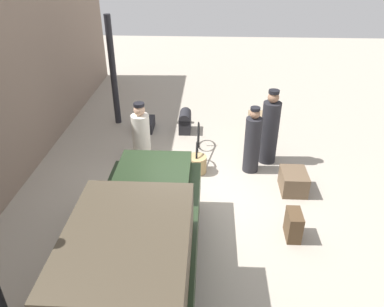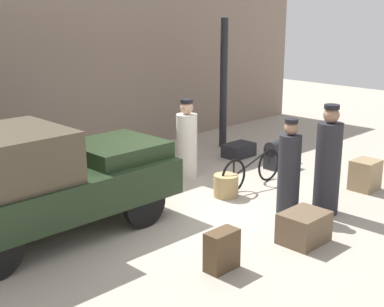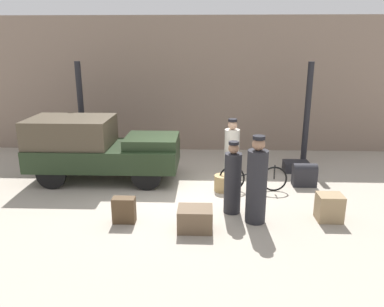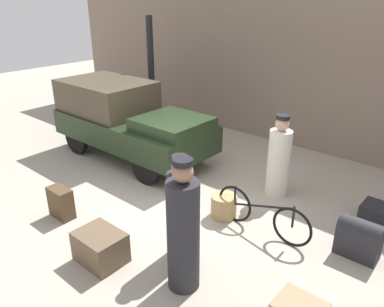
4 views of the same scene
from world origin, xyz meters
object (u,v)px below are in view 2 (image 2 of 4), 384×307
porter_carrying_trunk (328,165)px  suitcase_black_upright (239,150)px  suitcase_small_leather (304,227)px  suitcase_tan_flat (365,175)px  bicycle (252,170)px  porter_with_bicycle (187,143)px  trunk_wicker_pale (222,250)px  trunk_large_brown (278,153)px  truck (33,180)px  wicker_basket (226,186)px  conductor_in_dark_uniform (289,171)px

porter_carrying_trunk → suitcase_black_upright: porter_carrying_trunk is taller
suitcase_small_leather → suitcase_tan_flat: suitcase_tan_flat is taller
bicycle → porter_with_bicycle: porter_with_bicycle is taller
porter_carrying_trunk → trunk_wicker_pale: (-2.73, -0.14, -0.57)m
bicycle → porter_carrying_trunk: size_ratio=0.93×
porter_with_bicycle → trunk_large_brown: (1.85, -0.91, -0.40)m
truck → trunk_wicker_pale: 2.94m
suitcase_small_leather → bicycle: bearing=56.7°
porter_carrying_trunk → trunk_wicker_pale: porter_carrying_trunk is taller
porter_with_bicycle → suitcase_black_upright: (1.90, 0.24, -0.56)m
trunk_wicker_pale → truck: bearing=116.1°
porter_with_bicycle → suitcase_small_leather: bearing=-105.3°
suitcase_small_leather → suitcase_tan_flat: size_ratio=1.21×
wicker_basket → bicycle: bearing=0.6°
suitcase_black_upright → suitcase_tan_flat: suitcase_tan_flat is taller
wicker_basket → porter_with_bicycle: porter_with_bicycle is taller
porter_with_bicycle → trunk_wicker_pale: bearing=-127.4°
conductor_in_dark_uniform → suitcase_black_upright: bearing=54.1°
truck → suitcase_black_upright: (5.59, 0.85, -0.78)m
porter_carrying_trunk → trunk_wicker_pale: 2.79m
bicycle → trunk_wicker_pale: 3.43m
porter_with_bicycle → wicker_basket: bearing=-102.3°
suitcase_black_upright → wicker_basket: bearing=-144.4°
suitcase_small_leather → trunk_wicker_pale: bearing=169.4°
porter_with_bicycle → suitcase_black_upright: size_ratio=2.23×
trunk_wicker_pale → conductor_in_dark_uniform: bearing=14.3°
trunk_wicker_pale → porter_carrying_trunk: bearing=2.9°
trunk_wicker_pale → suitcase_small_leather: 1.51m
truck → suitcase_small_leather: size_ratio=5.69×
porter_with_bicycle → suitcase_small_leather: porter_with_bicycle is taller
suitcase_black_upright → suitcase_tan_flat: (-0.04, -3.16, 0.13)m
suitcase_black_upright → suitcase_small_leather: size_ratio=1.03×
porter_carrying_trunk → wicker_basket: bearing=109.2°
trunk_wicker_pale → suitcase_small_leather: (1.48, -0.28, -0.04)m
porter_with_bicycle → suitcase_small_leather: size_ratio=2.30×
wicker_basket → suitcase_small_leather: bearing=-107.0°
porter_with_bicycle → conductor_in_dark_uniform: size_ratio=0.99×
trunk_wicker_pale → porter_with_bicycle: bearing=52.6°
trunk_large_brown → truck: bearing=176.8°
trunk_large_brown → porter_carrying_trunk: bearing=-126.0°
truck → suitcase_small_leather: truck is taller
trunk_wicker_pale → trunk_large_brown: bearing=27.9°
trunk_wicker_pale → suitcase_tan_flat: suitcase_tan_flat is taller
suitcase_black_upright → suitcase_tan_flat: 3.17m
suitcase_black_upright → porter_with_bicycle: bearing=-172.7°
porter_with_bicycle → porter_carrying_trunk: 3.05m
conductor_in_dark_uniform → trunk_large_brown: (2.00, 1.68, -0.42)m
truck → bicycle: truck is taller
porter_with_bicycle → suitcase_black_upright: bearing=7.3°
conductor_in_dark_uniform → suitcase_tan_flat: size_ratio=2.82×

